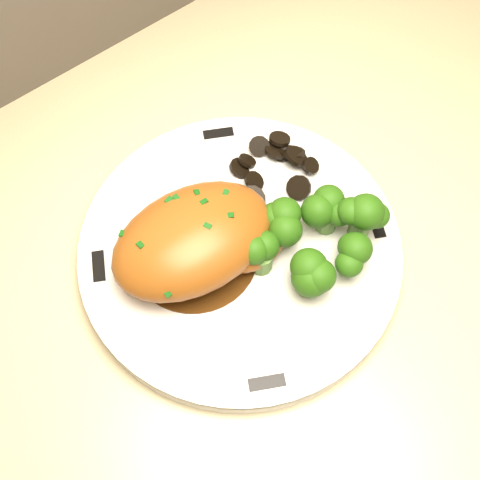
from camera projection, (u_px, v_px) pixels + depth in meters
counter at (420, 229)px, 1.08m from camera, size 2.01×0.66×0.99m
plate at (240, 250)px, 0.57m from camera, size 0.34×0.34×0.02m
rim_accent_0 at (218, 134)px, 0.62m from camera, size 0.03×0.03×0.00m
rim_accent_1 at (99, 266)px, 0.55m from camera, size 0.03×0.03×0.00m
rim_accent_2 at (267, 383)px, 0.50m from camera, size 0.03×0.03×0.00m
rim_accent_3 at (376, 224)px, 0.57m from camera, size 0.03×0.03×0.00m
gravy_pool at (195, 254)px, 0.55m from camera, size 0.12×0.12×0.00m
chicken_breast at (199, 240)px, 0.53m from camera, size 0.16×0.12×0.06m
mushroom_pile at (265, 180)px, 0.59m from camera, size 0.10×0.08×0.03m
broccoli_florets at (317, 240)px, 0.53m from camera, size 0.12×0.09×0.05m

